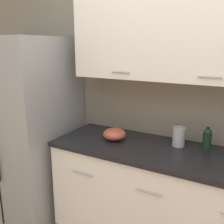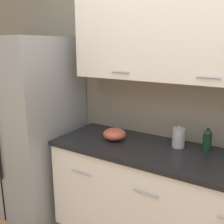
% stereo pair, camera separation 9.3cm
% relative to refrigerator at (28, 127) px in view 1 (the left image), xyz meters
% --- Properties ---
extents(wall_back, '(10.00, 0.39, 2.60)m').
position_rel_refrigerator_xyz_m(wall_back, '(1.62, 0.37, 0.60)').
color(wall_back, gray).
rests_on(wall_back, ground_plane).
extents(counter_unit, '(2.44, 0.64, 0.90)m').
position_rel_refrigerator_xyz_m(counter_unit, '(1.71, 0.09, -0.43)').
color(counter_unit, black).
rests_on(counter_unit, ground_plane).
extents(refrigerator, '(0.86, 0.83, 1.78)m').
position_rel_refrigerator_xyz_m(refrigerator, '(0.00, 0.00, 0.00)').
color(refrigerator, gray).
rests_on(refrigerator, ground_plane).
extents(oil_bottle, '(0.07, 0.07, 0.18)m').
position_rel_refrigerator_xyz_m(oil_bottle, '(1.71, 0.27, 0.10)').
color(oil_bottle, black).
rests_on(oil_bottle, counter_unit).
extents(steel_canister, '(0.10, 0.10, 0.18)m').
position_rel_refrigerator_xyz_m(steel_canister, '(1.49, 0.23, 0.09)').
color(steel_canister, '#A3A3A5').
rests_on(steel_canister, counter_unit).
extents(mixing_bowl, '(0.20, 0.20, 0.10)m').
position_rel_refrigerator_xyz_m(mixing_bowl, '(0.96, 0.10, 0.06)').
color(mixing_bowl, '#B24C38').
rests_on(mixing_bowl, counter_unit).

